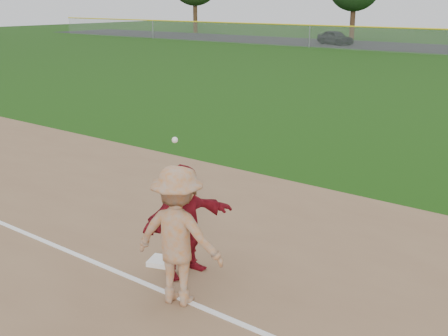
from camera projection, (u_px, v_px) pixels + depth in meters
The scene contains 6 objects.
ground at pixel (169, 262), 9.42m from camera, with size 160.00×160.00×0.00m, color #18420C.
foul_line at pixel (134, 279), 8.80m from camera, with size 60.00×0.10×0.01m, color white.
first_base at pixel (161, 261), 9.32m from camera, with size 0.37×0.37×0.08m, color white.
base_runner at pixel (184, 220), 8.78m from camera, with size 1.67×0.53×1.80m, color maroon.
car_left at pixel (335, 37), 54.65m from camera, with size 1.60×3.99×1.36m, color black.
first_base_play at pixel (178, 236), 7.90m from camera, with size 1.47×1.07×2.35m.
Camera 1 is at (5.97, -6.20, 4.23)m, focal length 45.00 mm.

